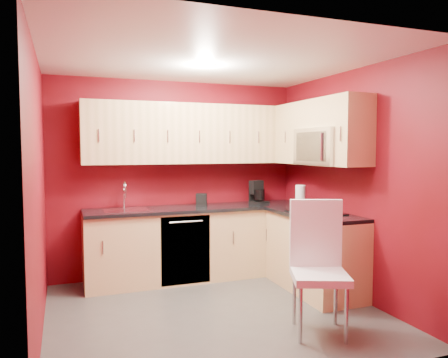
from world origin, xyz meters
TOP-DOWN VIEW (x-y plane):
  - floor at (0.00, 0.00)m, footprint 3.20×3.20m
  - ceiling at (0.00, 0.00)m, footprint 3.20×3.20m
  - wall_back at (0.00, 1.50)m, footprint 3.20×0.00m
  - wall_front at (0.00, -1.50)m, footprint 3.20×0.00m
  - wall_left at (-1.60, 0.00)m, footprint 0.00×3.00m
  - wall_right at (1.60, 0.00)m, footprint 0.00×3.00m
  - base_cabinets_back at (0.20, 1.20)m, footprint 2.80×0.60m
  - base_cabinets_right at (1.30, 0.25)m, footprint 0.60×1.30m
  - countertop_back at (0.20, 1.19)m, footprint 2.80×0.63m
  - countertop_right at (1.29, 0.23)m, footprint 0.63×1.27m
  - upper_cabinets_back at (0.20, 1.32)m, footprint 2.80×0.35m
  - upper_cabinets_right at (1.42, 0.44)m, footprint 0.35×1.55m
  - microwave at (1.39, 0.20)m, footprint 0.42×0.76m
  - cooktop at (1.28, 0.20)m, footprint 0.50×0.55m
  - sink at (-0.70, 1.20)m, footprint 0.52×0.42m
  - dishwasher_front at (-0.05, 0.91)m, footprint 0.60×0.02m
  - downlight at (0.00, 0.30)m, footprint 0.20×0.20m
  - coffee_maker at (1.05, 1.22)m, footprint 0.24×0.28m
  - napkin_holder at (0.27, 1.31)m, footprint 0.18×0.18m
  - paper_towel at (1.32, 0.61)m, footprint 0.20×0.20m
  - dining_chair at (0.70, -0.79)m, footprint 0.63×0.64m

SIDE VIEW (x-z plane):
  - floor at x=0.00m, z-range 0.00..0.00m
  - base_cabinets_back at x=0.20m, z-range 0.00..0.87m
  - base_cabinets_right at x=1.30m, z-range 0.00..0.87m
  - dishwasher_front at x=-0.05m, z-range 0.03..0.84m
  - dining_chair at x=0.70m, z-range 0.00..1.17m
  - countertop_back at x=0.20m, z-range 0.87..0.91m
  - countertop_right at x=1.29m, z-range 0.87..0.91m
  - cooktop at x=1.28m, z-range 0.91..0.92m
  - sink at x=-0.70m, z-range 0.77..1.12m
  - napkin_holder at x=0.27m, z-range 0.91..1.06m
  - paper_towel at x=1.32m, z-range 0.91..1.19m
  - coffee_maker at x=1.05m, z-range 0.91..1.21m
  - wall_back at x=0.00m, z-range -0.35..2.85m
  - wall_front at x=0.00m, z-range -0.35..2.85m
  - wall_left at x=-1.60m, z-range -0.25..2.75m
  - wall_right at x=1.60m, z-range -0.25..2.75m
  - microwave at x=1.39m, z-range 1.45..1.87m
  - upper_cabinets_back at x=0.20m, z-range 1.45..2.20m
  - upper_cabinets_right at x=1.42m, z-range 1.51..2.26m
  - downlight at x=0.00m, z-range 2.48..2.49m
  - ceiling at x=0.00m, z-range 2.50..2.50m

